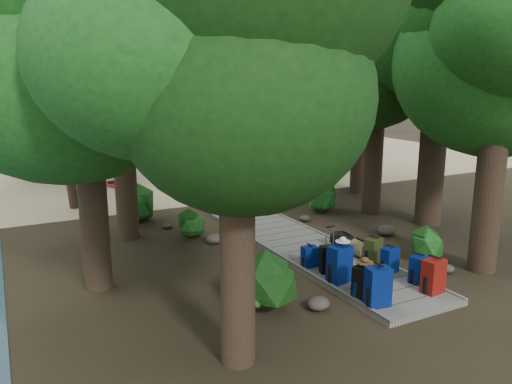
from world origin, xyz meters
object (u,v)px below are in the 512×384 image
backpack_left_a (378,285)px  backpack_right_b (418,268)px  backpack_left_d (310,255)px  duffel_right_black (347,242)px  backpack_left_b (363,280)px  duffel_right_khaki (360,248)px  backpack_left_c (340,262)px  lone_suitcase_on_sand (198,178)px  backpack_right_a (434,274)px  sun_lounger (237,168)px  suitcase_on_boardwalk (329,259)px  backpack_right_d (373,249)px  kayak (113,183)px  backpack_right_c (390,259)px

backpack_left_a → backpack_right_b: 1.58m
backpack_left_d → duffel_right_black: size_ratio=0.80×
backpack_left_a → backpack_right_b: (1.51, 0.47, -0.10)m
backpack_left_b → duffel_right_khaki: 2.38m
backpack_left_c → lone_suitcase_on_sand: (1.17, 11.22, -0.22)m
duffel_right_khaki → duffel_right_black: duffel_right_black is taller
backpack_left_d → duffel_right_black: (1.47, 0.54, -0.06)m
duffel_right_black → lone_suitcase_on_sand: bearing=99.1°
backpack_right_a → sun_lounger: (2.35, 14.03, -0.17)m
duffel_right_khaki → suitcase_on_boardwalk: 1.40m
duffel_right_black → duffel_right_khaki: bearing=-82.6°
backpack_left_d → backpack_right_d: backpack_right_d is taller
backpack_left_a → kayak: size_ratio=0.26×
duffel_right_black → lone_suitcase_on_sand: (-0.24, 9.65, 0.01)m
backpack_right_a → backpack_right_b: backpack_right_a is taller
duffel_right_black → backpack_right_a: bearing=-83.7°
backpack_right_b → backpack_left_c: bearing=139.6°
backpack_right_d → duffel_right_black: bearing=75.0°
backpack_left_b → backpack_left_d: 1.85m
duffel_right_black → sun_lounger: size_ratio=0.34×
suitcase_on_boardwalk → kayak: (-2.19, 12.04, -0.25)m
backpack_right_b → lone_suitcase_on_sand: bearing=79.8°
duffel_right_black → kayak: bearing=115.2°
backpack_left_c → suitcase_on_boardwalk: bearing=69.9°
backpack_right_d → backpack_right_b: bearing=-108.7°
backpack_right_a → duffel_right_khaki: size_ratio=1.27×
backpack_left_b → kayak: (-2.02, 13.39, -0.29)m
backpack_left_d → duffel_right_black: backpack_left_d is taller
backpack_right_a → backpack_right_d: bearing=79.4°
backpack_right_b → duffel_right_khaki: backpack_right_b is taller
backpack_right_a → kayak: size_ratio=0.24×
backpack_right_c → backpack_left_b: bearing=-159.4°
backpack_left_b → backpack_right_b: 1.50m
backpack_right_a → backpack_right_b: bearing=70.5°
backpack_left_b → lone_suitcase_on_sand: bearing=69.1°
backpack_right_d → backpack_right_a: bearing=-112.0°
backpack_left_b → duffel_right_black: size_ratio=1.07×
sun_lounger → lone_suitcase_on_sand: bearing=-165.9°
duffel_right_black → backpack_left_c: bearing=-124.1°
backpack_right_d → suitcase_on_boardwalk: 1.35m
backpack_left_d → duffel_right_khaki: size_ratio=0.88×
backpack_right_b → duffel_right_black: backpack_right_b is taller
backpack_left_b → backpack_right_a: bearing=-34.9°
duffel_right_khaki → suitcase_on_boardwalk: (-1.29, -0.53, 0.11)m
backpack_left_a → sun_lounger: 14.47m
backpack_left_d → lone_suitcase_on_sand: bearing=86.8°
backpack_right_d → suitcase_on_boardwalk: bearing=166.1°
kayak → backpack_left_a: bearing=-97.1°
lone_suitcase_on_sand → kayak: size_ratio=0.20×
backpack_right_d → kayak: bearing=88.1°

